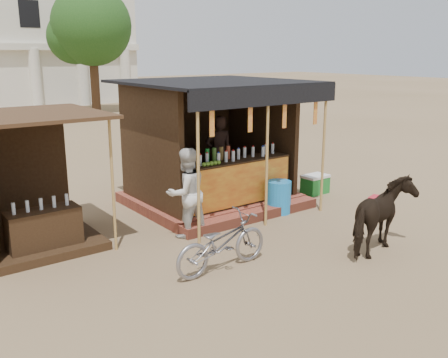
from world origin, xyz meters
name	(u,v)px	position (x,y,z in m)	size (l,w,h in m)	color
ground	(282,263)	(0.00, 0.00, 0.00)	(120.00, 120.00, 0.00)	#846B4C
main_stall	(214,160)	(1.02, 3.36, 1.03)	(3.60, 3.61, 2.78)	#994632
secondary_stall	(22,201)	(-3.17, 3.24, 0.85)	(2.40, 2.40, 2.38)	#332212
cow	(383,217)	(1.68, -0.69, 0.64)	(0.69, 1.52, 1.29)	black
motorbike	(222,243)	(-0.95, 0.38, 0.45)	(0.60, 1.73, 0.91)	gray
bystander	(186,193)	(-0.57, 2.00, 0.84)	(0.82, 0.64, 1.68)	silver
blue_barrel	(279,197)	(1.77, 2.00, 0.35)	(0.52, 0.52, 0.70)	#1B7FCC
red_crate	(378,203)	(3.67, 0.84, 0.14)	(0.37, 0.37, 0.29)	#AE1D29
cooler	(315,184)	(3.53, 2.60, 0.23)	(0.65, 0.45, 0.46)	#1B792A
tree	(87,29)	(5.81, 22.14, 4.63)	(4.50, 4.40, 7.00)	#382314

